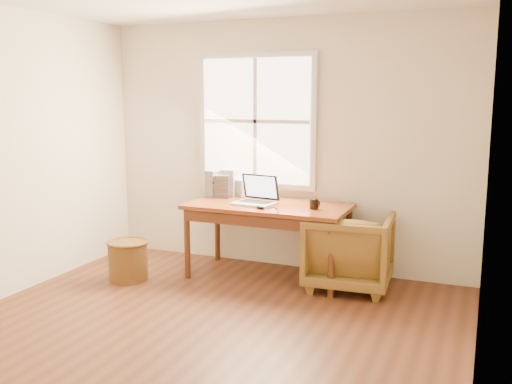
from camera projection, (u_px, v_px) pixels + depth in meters
room_shell at (183, 166)px, 4.09m from camera, size 4.04×4.54×2.64m
desk at (268, 206)px, 5.67m from camera, size 1.60×0.80×0.04m
armchair at (349, 251)px, 5.42m from camera, size 0.83×0.85×0.73m
wicker_stool at (128, 261)px, 5.66m from camera, size 0.48×0.48×0.39m
laptop at (254, 190)px, 5.63m from camera, size 0.45×0.47×0.30m
mouse at (260, 207)px, 5.44m from camera, size 0.11×0.09×0.03m
coffee_mug at (314, 204)px, 5.43m from camera, size 0.09×0.09×0.10m
cd_stack_a at (229, 183)px, 6.10m from camera, size 0.15×0.14×0.29m
cd_stack_b at (222, 186)px, 6.02m from camera, size 0.19×0.18×0.24m
cd_stack_c at (213, 184)px, 6.07m from camera, size 0.16×0.15×0.28m
cd_stack_d at (240, 188)px, 6.11m from camera, size 0.17×0.16×0.18m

